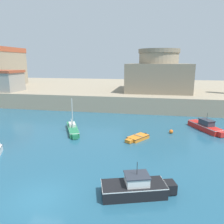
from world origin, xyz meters
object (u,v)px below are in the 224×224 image
(fortress, at_px, (158,75))
(dinghy_orange_0, at_px, (137,138))
(motorboat_red_3, at_px, (206,126))
(motorboat_black_4, at_px, (136,187))
(harbor_shed_far_end, at_px, (1,81))
(sailboat_green_1, at_px, (73,129))
(mooring_buoy, at_px, (171,132))

(fortress, bearing_deg, dinghy_orange_0, -96.08)
(fortress, bearing_deg, motorboat_red_3, -70.36)
(motorboat_black_4, xyz_separation_m, harbor_shed_far_end, (-30.32, 27.00, 4.52))
(sailboat_green_1, xyz_separation_m, motorboat_black_4, (9.22, -12.31, 0.16))
(motorboat_black_4, bearing_deg, harbor_shed_far_end, 138.31)
(dinghy_orange_0, bearing_deg, fortress, 83.92)
(motorboat_black_4, height_order, harbor_shed_far_end, harbor_shed_far_end)
(mooring_buoy, bearing_deg, motorboat_red_3, 25.87)
(motorboat_red_3, distance_m, motorboat_black_4, 18.03)
(sailboat_green_1, height_order, fortress, fortress)
(dinghy_orange_0, relative_size, mooring_buoy, 6.46)
(motorboat_black_4, relative_size, mooring_buoy, 10.45)
(mooring_buoy, bearing_deg, motorboat_black_4, -103.29)
(motorboat_red_3, height_order, mooring_buoy, motorboat_red_3)
(sailboat_green_1, xyz_separation_m, motorboat_red_3, (17.10, 3.91, 0.12))
(fortress, xyz_separation_m, harbor_shed_far_end, (-32.00, -6.59, -1.19))
(motorboat_black_4, bearing_deg, fortress, 87.13)
(sailboat_green_1, distance_m, harbor_shed_far_end, 26.13)
(fortress, relative_size, harbor_shed_far_end, 1.53)
(motorboat_black_4, relative_size, harbor_shed_far_end, 0.64)
(mooring_buoy, height_order, fortress, fortress)
(motorboat_black_4, distance_m, harbor_shed_far_end, 40.85)
(mooring_buoy, distance_m, fortress, 20.56)
(sailboat_green_1, distance_m, motorboat_black_4, 15.38)
(motorboat_black_4, relative_size, fortress, 0.42)
(dinghy_orange_0, xyz_separation_m, sailboat_green_1, (-8.49, 1.37, 0.17))
(harbor_shed_far_end, bearing_deg, dinghy_orange_0, -28.49)
(dinghy_orange_0, xyz_separation_m, motorboat_black_4, (0.73, -10.94, 0.33))
(sailboat_green_1, relative_size, mooring_buoy, 11.54)
(fortress, distance_m, harbor_shed_far_end, 32.69)
(dinghy_orange_0, xyz_separation_m, motorboat_red_3, (8.61, 5.28, 0.30))
(dinghy_orange_0, xyz_separation_m, mooring_buoy, (4.04, 3.06, 0.02))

